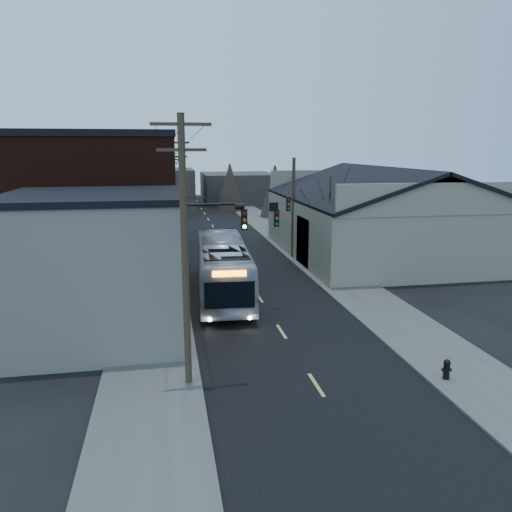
{
  "coord_description": "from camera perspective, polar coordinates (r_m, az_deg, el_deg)",
  "views": [
    {
      "loc": [
        -5.71,
        -15.6,
        9.27
      ],
      "look_at": [
        -0.46,
        12.76,
        3.0
      ],
      "focal_mm": 35.0,
      "sensor_mm": 36.0,
      "label": 1
    }
  ],
  "objects": [
    {
      "name": "utility_lines",
      "position": [
        40.06,
        -6.75,
        6.0
      ],
      "size": [
        11.24,
        45.28,
        10.5
      ],
      "color": "#382B1E",
      "rests_on": "ground"
    },
    {
      "name": "bus",
      "position": [
        31.91,
        -3.82,
        -1.3
      ],
      "size": [
        3.82,
        13.08,
        3.6
      ],
      "primitive_type": "imported",
      "rotation": [
        0.0,
        0.0,
        3.08
      ],
      "color": "#ADB0B9",
      "rests_on": "ground"
    },
    {
      "name": "building_brick",
      "position": [
        36.11,
        -17.31,
        4.92
      ],
      "size": [
        10.0,
        12.0,
        10.0
      ],
      "primitive_type": "cube",
      "color": "black",
      "rests_on": "ground"
    },
    {
      "name": "building_far_right",
      "position": [
        86.8,
        -2.06,
        7.79
      ],
      "size": [
        12.0,
        14.0,
        5.0
      ],
      "primitive_type": "cube",
      "color": "#2E2A25",
      "rests_on": "ground"
    },
    {
      "name": "bare_tree",
      "position": [
        38.06,
        8.36,
        3.57
      ],
      "size": [
        0.4,
        0.4,
        7.2
      ],
      "primitive_type": "cone",
      "color": "black",
      "rests_on": "ground"
    },
    {
      "name": "warehouse",
      "position": [
        45.18,
        14.12,
        3.53
      ],
      "size": [
        16.16,
        20.6,
        7.73
      ],
      "color": "gray",
      "rests_on": "ground"
    },
    {
      "name": "parked_car",
      "position": [
        53.14,
        -8.84,
        2.85
      ],
      "size": [
        1.5,
        4.3,
        1.42
      ],
      "primitive_type": "imported",
      "rotation": [
        0.0,
        0.0,
        -0.0
      ],
      "color": "#A4A6AC",
      "rests_on": "ground"
    },
    {
      "name": "building_left_far",
      "position": [
        52.06,
        -14.67,
        5.5
      ],
      "size": [
        9.0,
        14.0,
        7.0
      ],
      "primitive_type": "cube",
      "color": "#2E2A25",
      "rests_on": "ground"
    },
    {
      "name": "building_clapboard",
      "position": [
        25.48,
        -17.63,
        -1.41
      ],
      "size": [
        8.0,
        8.0,
        7.0
      ],
      "primitive_type": "cube",
      "color": "slate",
      "rests_on": "ground"
    },
    {
      "name": "sidewalk_right",
      "position": [
        48.1,
        4.42,
        1.19
      ],
      "size": [
        4.0,
        110.0,
        0.12
      ],
      "primitive_type": "cube",
      "color": "#474744",
      "rests_on": "ground"
    },
    {
      "name": "sidewalk_left",
      "position": [
        46.53,
        -11.26,
        0.61
      ],
      "size": [
        4.0,
        110.0,
        0.12
      ],
      "primitive_type": "cube",
      "color": "#474744",
      "rests_on": "ground"
    },
    {
      "name": "road_surface",
      "position": [
        46.88,
        -3.29,
        0.85
      ],
      "size": [
        9.0,
        110.0,
        0.02
      ],
      "primitive_type": "cube",
      "color": "black",
      "rests_on": "ground"
    },
    {
      "name": "ground",
      "position": [
        19.02,
        8.77,
        -17.06
      ],
      "size": [
        160.0,
        160.0,
        0.0
      ],
      "primitive_type": "plane",
      "color": "black",
      "rests_on": "ground"
    },
    {
      "name": "fire_hydrant",
      "position": [
        22.01,
        20.96,
        -11.9
      ],
      "size": [
        0.4,
        0.28,
        0.83
      ],
      "rotation": [
        0.0,
        0.0,
        -0.17
      ],
      "color": "black",
      "rests_on": "sidewalk_right"
    },
    {
      "name": "building_far_left",
      "position": [
        80.84,
        -10.76,
        7.61
      ],
      "size": [
        10.0,
        12.0,
        6.0
      ],
      "primitive_type": "cube",
      "color": "#2E2A25",
      "rests_on": "ground"
    }
  ]
}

